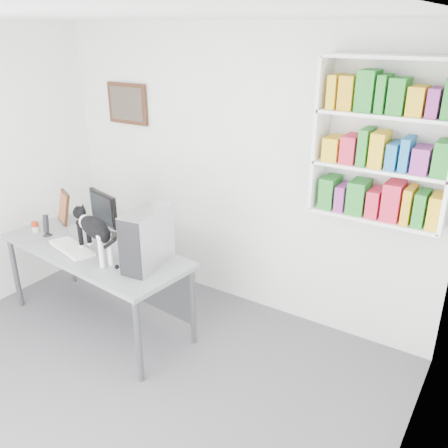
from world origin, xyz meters
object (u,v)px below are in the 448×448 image
object	(u,v)px
cat	(95,237)
bookshelf	(384,142)
keyboard	(72,248)
pc_tower	(147,238)
speaker	(46,225)
soup_can	(35,227)
monitor	(105,215)
leaning_print	(64,207)
desk	(98,286)

from	to	relation	value
cat	bookshelf	bearing A→B (deg)	46.11
bookshelf	keyboard	size ratio (longest dim) A/B	2.44
bookshelf	pc_tower	world-z (taller)	bookshelf
pc_tower	cat	size ratio (longest dim) A/B	0.76
speaker	cat	xyz separation A→B (m)	(0.76, -0.09, 0.09)
pc_tower	soup_can	size ratio (longest dim) A/B	4.91
bookshelf	speaker	xyz separation A→B (m)	(-2.78, -1.01, -0.95)
bookshelf	keyboard	distance (m)	2.78
monitor	leaning_print	bearing A→B (deg)	-168.75
monitor	speaker	size ratio (longest dim) A/B	2.11
bookshelf	leaning_print	xyz separation A→B (m)	(-2.90, -0.69, -0.89)
speaker	cat	world-z (taller)	cat
bookshelf	pc_tower	bearing A→B (deg)	-148.42
leaning_print	cat	distance (m)	0.98
desk	pc_tower	world-z (taller)	pc_tower
soup_can	desk	bearing A→B (deg)	3.06
monitor	pc_tower	bearing A→B (deg)	-2.29
bookshelf	monitor	world-z (taller)	bookshelf
desk	pc_tower	xyz separation A→B (m)	(0.64, 0.02, 0.64)
monitor	leaning_print	size ratio (longest dim) A/B	1.36
soup_can	pc_tower	bearing A→B (deg)	2.36
monitor	leaning_print	world-z (taller)	monitor
desk	soup_can	size ratio (longest dim) A/B	19.03
pc_tower	soup_can	xyz separation A→B (m)	(-1.40, -0.06, -0.20)
desk	pc_tower	bearing A→B (deg)	7.06
desk	cat	bearing A→B (deg)	-29.92
pc_tower	cat	bearing A→B (deg)	-170.07
bookshelf	cat	xyz separation A→B (m)	(-2.01, -1.10, -0.86)
keyboard	speaker	xyz separation A→B (m)	(-0.45, 0.09, 0.09)
desk	cat	xyz separation A→B (m)	(0.18, -0.13, 0.60)
desk	soup_can	xyz separation A→B (m)	(-0.76, -0.04, 0.45)
speaker	pc_tower	bearing A→B (deg)	-13.28
pc_tower	speaker	distance (m)	1.24
monitor	pc_tower	world-z (taller)	pc_tower
monitor	soup_can	xyz separation A→B (m)	(-0.68, -0.28, -0.18)
bookshelf	desk	xyz separation A→B (m)	(-2.19, -0.97, -1.45)
keyboard	soup_can	bearing A→B (deg)	-174.78
bookshelf	keyboard	world-z (taller)	bookshelf
soup_can	bookshelf	bearing A→B (deg)	18.89
monitor	leaning_print	distance (m)	0.63
desk	soup_can	world-z (taller)	soup_can
desk	speaker	world-z (taller)	speaker
pc_tower	speaker	size ratio (longest dim) A/B	2.28
bookshelf	pc_tower	size ratio (longest dim) A/B	2.52
pc_tower	leaning_print	world-z (taller)	pc_tower
keyboard	desk	bearing A→B (deg)	59.77
speaker	soup_can	xyz separation A→B (m)	(-0.18, 0.00, -0.06)
keyboard	speaker	bearing A→B (deg)	-177.79
bookshelf	monitor	xyz separation A→B (m)	(-2.27, -0.73, -0.83)
keyboard	pc_tower	world-z (taller)	pc_tower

